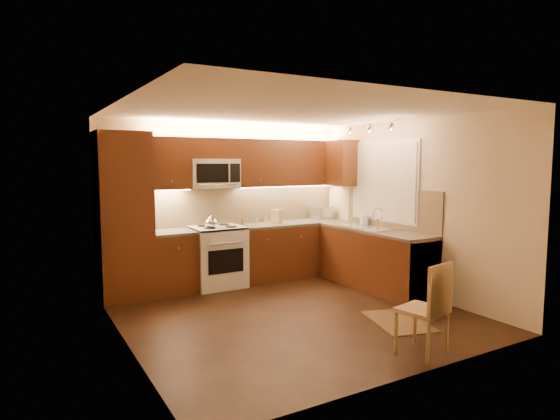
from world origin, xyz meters
TOP-DOWN VIEW (x-y plane):
  - floor at (0.00, 0.00)m, footprint 4.00×4.00m
  - ceiling at (0.00, 0.00)m, footprint 4.00×4.00m
  - wall_back at (0.00, 2.00)m, footprint 4.00×0.01m
  - wall_front at (0.00, -2.00)m, footprint 4.00×0.01m
  - wall_left at (-2.00, 0.00)m, footprint 0.01×4.00m
  - wall_right at (2.00, 0.00)m, footprint 0.01×4.00m
  - pantry at (-1.65, 1.70)m, footprint 0.70×0.60m
  - base_cab_back_left at (-0.99, 1.70)m, footprint 0.62×0.60m
  - counter_back_left at (-0.99, 1.70)m, footprint 0.62×0.60m
  - base_cab_back_right at (1.04, 1.70)m, footprint 1.92×0.60m
  - counter_back_right at (1.04, 1.70)m, footprint 1.92×0.60m
  - base_cab_right at (1.70, 0.40)m, footprint 0.60×2.00m
  - counter_right at (1.70, 0.40)m, footprint 0.60×2.00m
  - dishwasher at (1.70, -0.30)m, footprint 0.58×0.60m
  - backsplash_back at (0.35, 1.99)m, footprint 3.30×0.02m
  - backsplash_right at (1.99, 0.40)m, footprint 0.02×2.00m
  - upper_cab_back_left at (-0.99, 1.82)m, footprint 0.62×0.35m
  - upper_cab_back_right at (1.04, 1.82)m, footprint 1.92×0.35m
  - upper_cab_bridge at (-0.30, 1.82)m, footprint 0.76×0.35m
  - upper_cab_right_corner at (1.82, 1.40)m, footprint 0.35×0.50m
  - stove at (-0.30, 1.68)m, footprint 0.76×0.65m
  - microwave at (-0.30, 1.81)m, footprint 0.76×0.38m
  - window_frame at (1.99, 0.55)m, footprint 0.03×1.44m
  - window_blinds at (1.97, 0.55)m, footprint 0.02×1.36m
  - sink at (1.70, 0.55)m, footprint 0.52×0.86m
  - faucet at (1.88, 0.55)m, footprint 0.20×0.04m
  - track_light_bar at (1.55, 0.40)m, footprint 0.04×1.20m
  - kettle at (-0.45, 1.55)m, footprint 0.20×0.20m
  - toaster_oven at (1.74, 1.83)m, footprint 0.41×0.34m
  - knife_block at (0.77, 1.72)m, footprint 0.15×0.19m
  - spice_jar_a at (0.40, 1.89)m, footprint 0.06×0.06m
  - spice_jar_b at (0.20, 1.83)m, footprint 0.05×0.05m
  - spice_jar_c at (0.45, 1.82)m, footprint 0.05×0.05m
  - spice_jar_d at (0.67, 1.94)m, footprint 0.06×0.06m
  - soap_bottle at (1.89, 0.89)m, footprint 0.12×0.12m
  - rug at (0.94, -0.90)m, footprint 0.81×1.01m
  - dining_chair at (0.48, -1.68)m, footprint 0.49×0.49m

SIDE VIEW (x-z plane):
  - floor at x=0.00m, z-range -0.01..0.01m
  - rug at x=0.94m, z-range 0.00..0.01m
  - base_cab_back_left at x=-0.99m, z-range 0.00..0.86m
  - base_cab_back_right at x=1.04m, z-range 0.00..0.86m
  - base_cab_right at x=1.70m, z-range 0.00..0.86m
  - dishwasher at x=1.70m, z-range 0.01..0.85m
  - stove at x=-0.30m, z-range 0.00..0.92m
  - dining_chair at x=0.48m, z-range 0.00..0.93m
  - counter_back_left at x=-0.99m, z-range 0.86..0.90m
  - counter_back_right at x=1.04m, z-range 0.86..0.90m
  - counter_right at x=1.70m, z-range 0.86..0.90m
  - spice_jar_a at x=0.40m, z-range 0.90..0.99m
  - spice_jar_b at x=0.20m, z-range 0.90..0.99m
  - spice_jar_d at x=0.67m, z-range 0.90..1.00m
  - spice_jar_c at x=0.45m, z-range 0.90..1.00m
  - sink at x=1.70m, z-range 0.90..1.05m
  - soap_bottle at x=1.89m, z-range 0.90..1.11m
  - knife_block at x=0.77m, z-range 0.90..1.12m
  - toaster_oven at x=1.74m, z-range 0.90..1.12m
  - kettle at x=-0.45m, z-range 0.92..1.13m
  - faucet at x=1.88m, z-range 0.90..1.20m
  - pantry at x=-1.65m, z-range 0.00..2.30m
  - backsplash_back at x=0.35m, z-range 0.90..1.50m
  - backsplash_right at x=1.99m, z-range 0.90..1.50m
  - wall_back at x=0.00m, z-range 0.00..2.50m
  - wall_front at x=0.00m, z-range 0.00..2.50m
  - wall_left at x=-2.00m, z-range 0.00..2.50m
  - wall_right at x=2.00m, z-range 0.00..2.50m
  - window_frame at x=1.99m, z-range 0.98..2.22m
  - window_blinds at x=1.97m, z-range 1.02..2.18m
  - microwave at x=-0.30m, z-range 1.50..1.94m
  - upper_cab_back_left at x=-0.99m, z-range 1.50..2.25m
  - upper_cab_back_right at x=1.04m, z-range 1.50..2.25m
  - upper_cab_right_corner at x=1.82m, z-range 1.50..2.25m
  - upper_cab_bridge at x=-0.30m, z-range 1.94..2.25m
  - track_light_bar at x=1.55m, z-range 2.44..2.48m
  - ceiling at x=0.00m, z-range 2.50..2.50m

